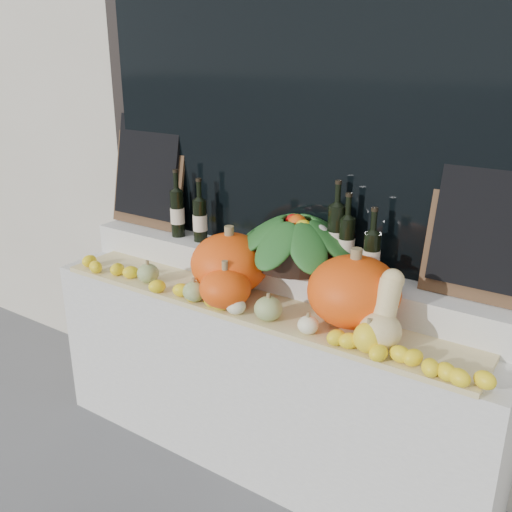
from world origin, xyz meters
TOP-DOWN VIEW (x-y plane):
  - display_sill at (0.00, 1.52)m, footprint 2.30×0.55m
  - rear_tier at (0.00, 1.68)m, footprint 2.30×0.25m
  - straw_bedding at (0.00, 1.40)m, footprint 2.10×0.32m
  - pumpkin_left at (-0.16, 1.46)m, footprint 0.42×0.42m
  - pumpkin_right at (0.47, 1.47)m, footprint 0.52×0.52m
  - pumpkin_center at (-0.07, 1.31)m, footprint 0.27×0.27m
  - butternut_squash at (0.65, 1.36)m, footprint 0.16×0.22m
  - decorative_gourds at (0.04, 1.29)m, footprint 1.29×0.17m
  - lemon_heap at (0.00, 1.29)m, footprint 2.20×0.16m
  - produce_bowl at (0.09, 1.66)m, footprint 0.65×0.65m
  - wine_bottle_far_left at (-0.65, 1.66)m, footprint 0.08×0.08m
  - wine_bottle_near_left at (-0.49, 1.66)m, footprint 0.08×0.08m
  - wine_bottle_tall at (0.27, 1.70)m, footprint 0.08×0.08m
  - wine_bottle_near_right at (0.33, 1.69)m, footprint 0.08×0.08m
  - wine_bottle_far_right at (0.46, 1.66)m, footprint 0.08×0.08m
  - chalkboard_left at (-0.92, 1.74)m, footprint 0.50×0.15m
  - chalkboard_right at (0.92, 1.74)m, footprint 0.50×0.15m

SIDE VIEW (x-z plane):
  - display_sill at x=0.00m, z-range 0.00..0.88m
  - straw_bedding at x=0.00m, z-range 0.88..0.90m
  - lemon_heap at x=0.00m, z-range 0.91..0.97m
  - rear_tier at x=0.00m, z-range 0.88..1.04m
  - decorative_gourds at x=0.04m, z-range 0.88..1.05m
  - pumpkin_center at x=-0.07m, z-range 0.91..1.08m
  - butternut_squash at x=0.65m, z-range 0.87..1.17m
  - pumpkin_left at x=-0.16m, z-range 0.91..1.19m
  - pumpkin_right at x=0.47m, z-range 0.91..1.20m
  - wine_bottle_far_right at x=0.46m, z-range 0.99..1.32m
  - wine_bottle_near_left at x=-0.49m, z-range 0.99..1.32m
  - produce_bowl at x=0.09m, z-range 1.04..1.28m
  - wine_bottle_far_left at x=-0.65m, z-range 0.99..1.35m
  - wine_bottle_near_right at x=0.33m, z-range 0.99..1.36m
  - wine_bottle_tall at x=0.27m, z-range 0.99..1.40m
  - chalkboard_left at x=-0.92m, z-range 1.05..1.66m
  - chalkboard_right at x=0.92m, z-range 1.05..1.66m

